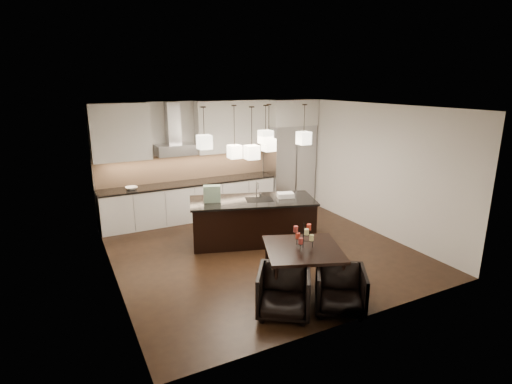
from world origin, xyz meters
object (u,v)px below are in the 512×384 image
island_body (253,221)px  armchair_left (284,292)px  refrigerator (289,166)px  dining_table (302,268)px  armchair_right (340,290)px

island_body → armchair_left: island_body is taller
refrigerator → dining_table: bearing=-118.7°
armchair_left → armchair_right: 0.83m
armchair_left → refrigerator: bearing=91.5°
dining_table → refrigerator: bearing=82.4°
refrigerator → armchair_right: (-2.07, -4.82, -0.75)m
dining_table → armchair_right: 0.81m
refrigerator → dining_table: size_ratio=1.84×
island_body → armchair_right: 2.94m
island_body → armchair_right: island_body is taller
refrigerator → armchair_left: 5.40m
refrigerator → island_body: size_ratio=0.87×
island_body → armchair_right: (-0.05, -2.94, -0.11)m
island_body → armchair_left: bearing=-89.6°
island_body → armchair_left: size_ratio=3.24×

